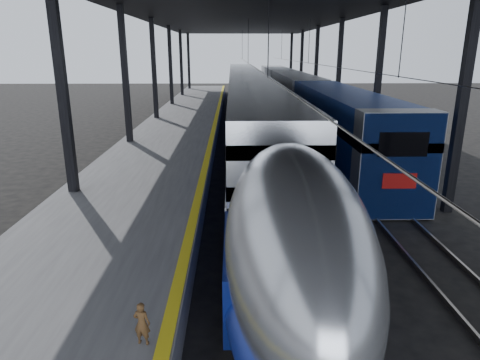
{
  "coord_description": "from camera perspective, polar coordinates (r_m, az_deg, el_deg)",
  "views": [
    {
      "loc": [
        0.63,
        -11.62,
        6.42
      ],
      "look_at": [
        0.91,
        3.04,
        2.0
      ],
      "focal_mm": 32.0,
      "sensor_mm": 36.0,
      "label": 1
    }
  ],
  "objects": [
    {
      "name": "child",
      "position": [
        8.8,
        -12.96,
        -18.13
      ],
      "size": [
        0.36,
        0.27,
        0.9
      ],
      "primitive_type": "imported",
      "rotation": [
        0.0,
        0.0,
        2.96
      ],
      "color": "#493018",
      "rests_on": "platform"
    },
    {
      "name": "second_train",
      "position": [
        43.45,
        7.48,
        11.02
      ],
      "size": [
        3.11,
        56.05,
        4.29
      ],
      "color": "navy",
      "rests_on": "ground"
    },
    {
      "name": "canopy",
      "position": [
        31.77,
        1.29,
        21.64
      ],
      "size": [
        18.0,
        75.0,
        9.47
      ],
      "color": "black",
      "rests_on": "ground"
    },
    {
      "name": "tgv_train",
      "position": [
        36.46,
        1.08,
        10.03
      ],
      "size": [
        3.2,
        65.2,
        4.58
      ],
      "color": "#AAADB2",
      "rests_on": "ground"
    },
    {
      "name": "ground",
      "position": [
        13.29,
        -3.75,
        -12.14
      ],
      "size": [
        160.0,
        160.0,
        0.0
      ],
      "primitive_type": "plane",
      "color": "black",
      "rests_on": "ground"
    },
    {
      "name": "platform",
      "position": [
        32.44,
        -8.44,
        6.08
      ],
      "size": [
        6.0,
        80.0,
        1.0
      ],
      "primitive_type": "cube",
      "color": "#4C4C4F",
      "rests_on": "ground"
    },
    {
      "name": "rails",
      "position": [
        32.49,
        5.8,
        5.43
      ],
      "size": [
        6.52,
        80.0,
        0.16
      ],
      "color": "slate",
      "rests_on": "ground"
    },
    {
      "name": "yellow_strip",
      "position": [
        32.11,
        -3.48,
        7.04
      ],
      "size": [
        0.3,
        80.0,
        0.01
      ],
      "primitive_type": "cube",
      "color": "yellow",
      "rests_on": "platform"
    }
  ]
}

